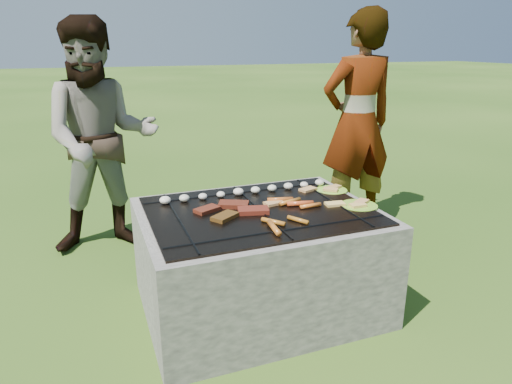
# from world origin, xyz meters

# --- Properties ---
(lawn) EXTENTS (60.00, 60.00, 0.00)m
(lawn) POSITION_xyz_m (0.00, 0.00, 0.00)
(lawn) COLOR #264812
(lawn) RESTS_ON ground
(fire_pit) EXTENTS (1.30, 1.00, 0.62)m
(fire_pit) POSITION_xyz_m (0.00, 0.00, 0.28)
(fire_pit) COLOR #A79F94
(fire_pit) RESTS_ON ground
(mushrooms) EXTENTS (1.06, 0.06, 0.05)m
(mushrooms) POSITION_xyz_m (0.01, 0.28, 0.63)
(mushrooms) COLOR white
(mushrooms) RESTS_ON fire_pit
(pork_slabs) EXTENTS (0.40, 0.31, 0.02)m
(pork_slabs) POSITION_xyz_m (-0.14, 0.02, 0.62)
(pork_slabs) COLOR maroon
(pork_slabs) RESTS_ON fire_pit
(sausages) EXTENTS (0.41, 0.49, 0.03)m
(sausages) POSITION_xyz_m (0.13, -0.10, 0.63)
(sausages) COLOR #B8531E
(sausages) RESTS_ON fire_pit
(bread_on_grate) EXTENTS (0.44, 0.39, 0.01)m
(bread_on_grate) POSITION_xyz_m (0.32, 0.06, 0.62)
(bread_on_grate) COLOR #D6B46D
(bread_on_grate) RESTS_ON fire_pit
(plate_far) EXTENTS (0.24, 0.24, 0.03)m
(plate_far) POSITION_xyz_m (0.56, 0.18, 0.61)
(plate_far) COLOR #B1E436
(plate_far) RESTS_ON fire_pit
(plate_near) EXTENTS (0.25, 0.25, 0.03)m
(plate_near) POSITION_xyz_m (0.56, -0.13, 0.61)
(plate_near) COLOR #B6CD31
(plate_near) RESTS_ON fire_pit
(cook) EXTENTS (0.64, 0.43, 1.76)m
(cook) POSITION_xyz_m (1.21, 0.92, 0.88)
(cook) COLOR #A09486
(cook) RESTS_ON ground
(bystander) EXTENTS (0.85, 0.68, 1.68)m
(bystander) POSITION_xyz_m (-0.75, 1.19, 0.84)
(bystander) COLOR #A59489
(bystander) RESTS_ON ground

